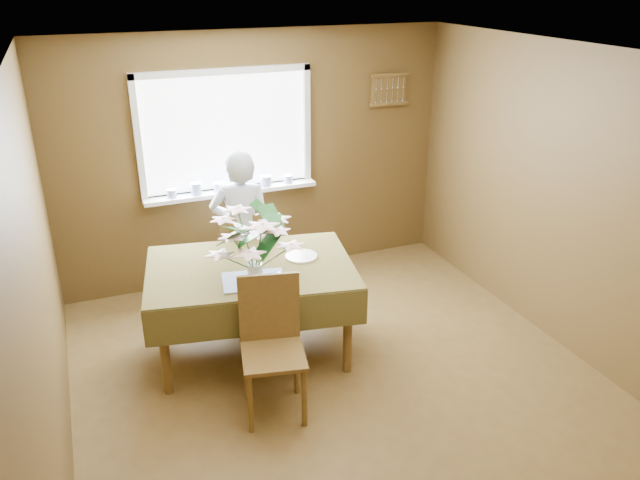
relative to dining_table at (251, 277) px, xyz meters
name	(u,v)px	position (x,y,z in m)	size (l,w,h in m)	color
floor	(346,390)	(0.51, -0.80, -0.71)	(4.50, 4.50, 0.00)	brown
ceiling	(353,58)	(0.51, -0.80, 1.79)	(4.50, 4.50, 0.00)	white
wall_back	(257,159)	(0.51, 1.45, 0.54)	(4.00, 4.00, 0.00)	brown
wall_front	(588,459)	(0.51, -3.05, 0.54)	(4.00, 4.00, 0.00)	brown
wall_left	(40,295)	(-1.49, -0.80, 0.54)	(4.50, 4.50, 0.00)	brown
wall_right	(575,205)	(2.51, -0.80, 0.54)	(4.50, 4.50, 0.00)	brown
window_assembly	(228,154)	(0.21, 1.40, 0.64)	(1.72, 0.20, 1.22)	white
spoon_rack	(389,89)	(1.96, 1.42, 1.14)	(0.44, 0.05, 0.33)	brown
dining_table	(251,277)	(0.00, 0.00, 0.00)	(1.83, 1.41, 0.81)	brown
chair_far	(244,255)	(0.16, 0.80, -0.18)	(0.48, 0.48, 0.97)	brown
chair_near	(272,341)	(-0.07, -0.74, -0.15)	(0.52, 0.52, 1.03)	brown
seated_woman	(242,232)	(0.14, 0.75, 0.08)	(0.57, 0.38, 1.57)	white
flower_bouquet	(254,242)	(-0.04, -0.27, 0.43)	(0.59, 0.59, 0.51)	white
side_plate	(301,256)	(0.44, 0.01, 0.11)	(0.27, 0.27, 0.01)	white
table_knife	(280,278)	(0.15, -0.31, 0.11)	(0.02, 0.21, 0.00)	silver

